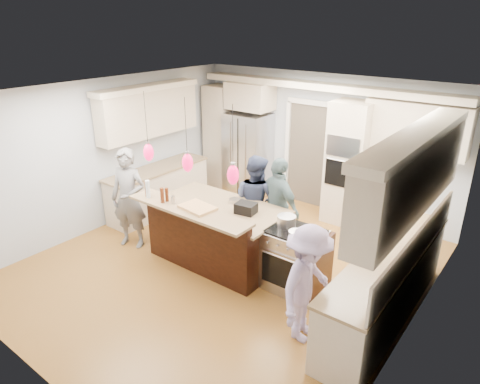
% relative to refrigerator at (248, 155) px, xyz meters
% --- Properties ---
extents(ground_plane, '(6.00, 6.00, 0.00)m').
position_rel_refrigerator_xyz_m(ground_plane, '(1.55, -2.64, -0.90)').
color(ground_plane, '#A6722D').
rests_on(ground_plane, ground).
extents(room_shell, '(5.54, 6.04, 2.72)m').
position_rel_refrigerator_xyz_m(room_shell, '(1.55, -2.64, 0.92)').
color(room_shell, '#B2BCC6').
rests_on(room_shell, ground).
extents(refrigerator, '(0.90, 0.70, 1.80)m').
position_rel_refrigerator_xyz_m(refrigerator, '(0.00, 0.00, 0.00)').
color(refrigerator, '#B7B7BC').
rests_on(refrigerator, ground).
extents(oven_column, '(0.72, 0.69, 2.30)m').
position_rel_refrigerator_xyz_m(oven_column, '(2.30, 0.03, 0.25)').
color(oven_column, beige).
rests_on(oven_column, ground).
extents(back_upper_cabinets, '(5.30, 0.61, 2.54)m').
position_rel_refrigerator_xyz_m(back_upper_cabinets, '(0.80, 0.12, 0.77)').
color(back_upper_cabinets, beige).
rests_on(back_upper_cabinets, ground).
extents(right_counter_run, '(0.64, 3.10, 2.51)m').
position_rel_refrigerator_xyz_m(right_counter_run, '(3.99, -2.34, 0.16)').
color(right_counter_run, beige).
rests_on(right_counter_run, ground).
extents(left_cabinets, '(0.64, 2.30, 2.51)m').
position_rel_refrigerator_xyz_m(left_cabinets, '(-0.89, -1.84, 0.16)').
color(left_cabinets, beige).
rests_on(left_cabinets, ground).
extents(kitchen_island, '(2.10, 1.46, 1.12)m').
position_rel_refrigerator_xyz_m(kitchen_island, '(1.30, -2.57, -0.41)').
color(kitchen_island, black).
rests_on(kitchen_island, ground).
extents(island_range, '(0.82, 0.71, 0.92)m').
position_rel_refrigerator_xyz_m(island_range, '(2.71, -2.49, -0.44)').
color(island_range, '#B7B7BC').
rests_on(island_range, ground).
extents(pendant_lights, '(1.75, 0.15, 1.03)m').
position_rel_refrigerator_xyz_m(pendant_lights, '(1.30, -3.15, 0.90)').
color(pendant_lights, black).
rests_on(pendant_lights, ground).
extents(person_bar_end, '(0.73, 0.60, 1.72)m').
position_rel_refrigerator_xyz_m(person_bar_end, '(-0.17, -3.09, -0.04)').
color(person_bar_end, slate).
rests_on(person_bar_end, ground).
extents(person_far_left, '(0.82, 0.66, 1.61)m').
position_rel_refrigerator_xyz_m(person_far_left, '(1.49, -1.79, -0.10)').
color(person_far_left, navy).
rests_on(person_far_left, ground).
extents(person_far_right, '(1.04, 0.69, 1.64)m').
position_rel_refrigerator_xyz_m(person_far_right, '(1.93, -1.77, -0.08)').
color(person_far_right, '#4D676B').
rests_on(person_far_right, ground).
extents(person_range_side, '(0.61, 1.00, 1.51)m').
position_rel_refrigerator_xyz_m(person_range_side, '(3.33, -3.31, -0.15)').
color(person_range_side, '#A291C4').
rests_on(person_range_side, ground).
extents(floor_rug, '(0.68, 0.91, 0.01)m').
position_rel_refrigerator_xyz_m(floor_rug, '(3.95, -2.93, -0.89)').
color(floor_rug, '#91714F').
rests_on(floor_rug, ground).
extents(water_bottle, '(0.07, 0.07, 0.28)m').
position_rel_refrigerator_xyz_m(water_bottle, '(0.54, -3.26, 0.36)').
color(water_bottle, silver).
rests_on(water_bottle, kitchen_island).
extents(beer_bottle_a, '(0.07, 0.07, 0.23)m').
position_rel_refrigerator_xyz_m(beer_bottle_a, '(0.48, -3.23, 0.33)').
color(beer_bottle_a, '#4E210E').
rests_on(beer_bottle_a, kitchen_island).
extents(beer_bottle_b, '(0.07, 0.07, 0.23)m').
position_rel_refrigerator_xyz_m(beer_bottle_b, '(0.85, -3.26, 0.34)').
color(beer_bottle_b, '#4E210E').
rests_on(beer_bottle_b, kitchen_island).
extents(beer_bottle_c, '(0.06, 0.06, 0.21)m').
position_rel_refrigerator_xyz_m(beer_bottle_c, '(0.86, -3.18, 0.32)').
color(beer_bottle_c, '#4E210E').
rests_on(beer_bottle_c, kitchen_island).
extents(drink_can, '(0.07, 0.07, 0.12)m').
position_rel_refrigerator_xyz_m(drink_can, '(1.00, -3.18, 0.28)').
color(drink_can, '#B7B7BC').
rests_on(drink_can, kitchen_island).
extents(cutting_board, '(0.54, 0.41, 0.04)m').
position_rel_refrigerator_xyz_m(cutting_board, '(1.41, -3.11, 0.24)').
color(cutting_board, tan).
rests_on(cutting_board, kitchen_island).
extents(pot_large, '(0.27, 0.27, 0.16)m').
position_rel_refrigerator_xyz_m(pot_large, '(2.50, -2.45, 0.10)').
color(pot_large, '#B7B7BC').
rests_on(pot_large, island_range).
extents(pot_small, '(0.21, 0.21, 0.11)m').
position_rel_refrigerator_xyz_m(pot_small, '(2.80, -2.68, 0.07)').
color(pot_small, '#B7B7BC').
rests_on(pot_small, island_range).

